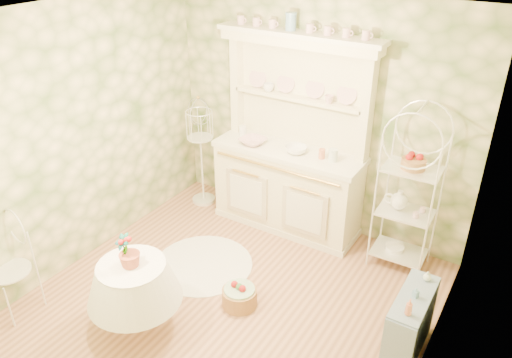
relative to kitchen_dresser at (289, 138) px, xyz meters
The scene contains 22 objects.
floor 1.91m from the kitchen_dresser, 82.50° to the right, with size 3.60×3.60×0.00m, color tan.
ceiling 2.18m from the kitchen_dresser, 82.50° to the right, with size 3.60×3.60×0.00m, color white.
wall_left 2.22m from the kitchen_dresser, 136.47° to the right, with size 3.60×3.60×0.00m, color beige.
wall_right 2.52m from the kitchen_dresser, 37.23° to the right, with size 3.60×3.60×0.00m, color beige.
wall_back 0.40m from the kitchen_dresser, 54.46° to the left, with size 3.60×3.60×0.00m, color beige.
wall_front 3.33m from the kitchen_dresser, 86.55° to the right, with size 3.60×3.60×0.00m, color beige.
kitchen_dresser is the anchor object (origin of this frame).
bakers_rack 1.42m from the kitchen_dresser, ahead, with size 0.56×0.40×1.79m, color white.
side_shelf 2.36m from the kitchen_dresser, 33.13° to the right, with size 0.26×0.70×0.60m, color #7A8DA9.
round_table 2.38m from the kitchen_dresser, 98.16° to the right, with size 0.64×0.64×0.70m, color white.
cafe_chair 3.12m from the kitchen_dresser, 119.14° to the right, with size 0.41×0.41×0.90m, color white.
birdcage_stand 1.25m from the kitchen_dresser, behind, with size 0.37×0.37×1.55m, color white.
floor_basket 1.83m from the kitchen_dresser, 78.56° to the right, with size 0.36×0.36×0.23m, color #B07D49.
lace_rug 1.68m from the kitchen_dresser, 107.77° to the right, with size 1.07×1.07×0.01m, color white.
bowl_floral 0.45m from the kitchen_dresser, 166.81° to the right, with size 0.29×0.29×0.07m, color white.
bowl_white 0.18m from the kitchen_dresser, 19.74° to the right, with size 0.25×0.25×0.08m, color white.
cup_left 0.61m from the kitchen_dresser, 156.33° to the left, with size 0.12×0.12×0.10m, color white.
cup_right 0.62m from the kitchen_dresser, 21.62° to the left, with size 0.09×0.09×0.09m, color white.
potted_geranium 2.28m from the kitchen_dresser, 98.97° to the right, with size 0.16×0.11×0.31m, color #3F7238.
bottle_amber 2.40m from the kitchen_dresser, 37.85° to the right, with size 0.06×0.06×0.15m, color #D1734D.
bottle_blue 2.26m from the kitchen_dresser, 33.30° to the right, with size 0.04×0.04×0.09m, color #6D99B8.
bottle_glass 2.16m from the kitchen_dresser, 26.98° to the right, with size 0.07×0.07×0.09m, color silver.
Camera 1 is at (2.19, -3.02, 3.39)m, focal length 35.00 mm.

